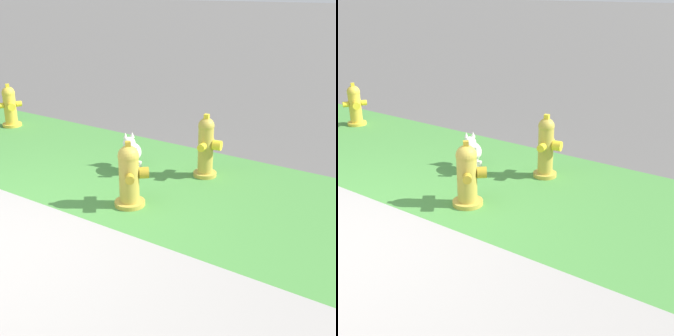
% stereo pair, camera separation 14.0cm
% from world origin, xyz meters
% --- Properties ---
extents(grass_verge, '(18.00, 2.47, 0.01)m').
position_xyz_m(grass_verge, '(0.00, 2.15, 0.00)').
color(grass_verge, '#47893D').
rests_on(grass_verge, ground).
extents(fire_hydrant_near_corner, '(0.34, 0.37, 0.77)m').
position_xyz_m(fire_hydrant_near_corner, '(0.84, 2.58, 0.37)').
color(fire_hydrant_near_corner, gold).
rests_on(fire_hydrant_near_corner, ground).
extents(fire_hydrant_by_grass_verge, '(0.35, 0.36, 0.71)m').
position_xyz_m(fire_hydrant_by_grass_verge, '(0.58, 1.43, 0.34)').
color(fire_hydrant_by_grass_verge, gold).
rests_on(fire_hydrant_by_grass_verge, ground).
extents(fire_hydrant_mid_block, '(0.35, 0.37, 0.70)m').
position_xyz_m(fire_hydrant_mid_block, '(-2.85, 2.67, 0.33)').
color(fire_hydrant_mid_block, gold).
rests_on(fire_hydrant_mid_block, ground).
extents(small_white_dog, '(0.44, 0.41, 0.44)m').
position_xyz_m(small_white_dog, '(-0.01, 2.23, 0.26)').
color(small_white_dog, silver).
rests_on(small_white_dog, ground).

